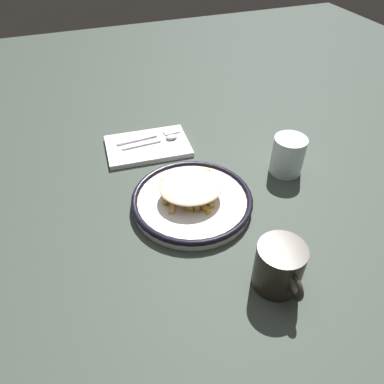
# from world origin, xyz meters

# --- Properties ---
(ground_plane) EXTENTS (2.60, 2.60, 0.00)m
(ground_plane) POSITION_xyz_m (0.00, 0.00, 0.00)
(ground_plane) COLOR #333C35
(plate) EXTENTS (0.27, 0.27, 0.03)m
(plate) POSITION_xyz_m (0.00, 0.00, 0.01)
(plate) COLOR white
(plate) RESTS_ON ground_plane
(fries_heap) EXTENTS (0.15, 0.15, 0.04)m
(fries_heap) POSITION_xyz_m (-0.01, -0.00, 0.04)
(fries_heap) COLOR gold
(fries_heap) RESTS_ON plate
(napkin) EXTENTS (0.16, 0.23, 0.01)m
(napkin) POSITION_xyz_m (-0.25, -0.03, 0.01)
(napkin) COLOR white
(napkin) RESTS_ON ground_plane
(fork) EXTENTS (0.03, 0.18, 0.00)m
(fork) POSITION_xyz_m (-0.28, -0.02, 0.02)
(fork) COLOR silver
(fork) RESTS_ON napkin
(spoon) EXTENTS (0.02, 0.15, 0.01)m
(spoon) POSITION_xyz_m (-0.25, -0.00, 0.02)
(spoon) COLOR silver
(spoon) RESTS_ON napkin
(water_glass) EXTENTS (0.08, 0.08, 0.09)m
(water_glass) POSITION_xyz_m (-0.04, 0.26, 0.05)
(water_glass) COLOR silver
(water_glass) RESTS_ON ground_plane
(coffee_mug) EXTENTS (0.11, 0.08, 0.09)m
(coffee_mug) POSITION_xyz_m (0.24, 0.07, 0.05)
(coffee_mug) COLOR black
(coffee_mug) RESTS_ON ground_plane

